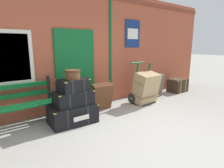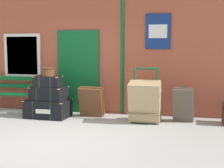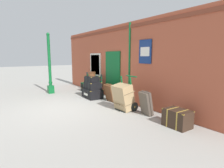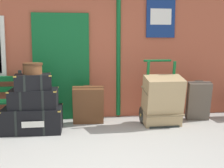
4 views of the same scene
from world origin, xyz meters
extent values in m
plane|color=#A3A099|center=(0.00, 0.00, 0.00)|extent=(60.00, 60.00, 0.00)
cube|color=#AD5138|center=(0.00, 2.60, 1.60)|extent=(10.40, 0.30, 3.20)
cube|color=brown|center=(0.00, 2.44, 3.02)|extent=(10.40, 0.03, 0.12)
cube|color=#0F5B28|center=(-0.39, 2.43, 1.05)|extent=(1.10, 0.05, 2.10)
cube|color=#093718|center=(-0.39, 2.41, 1.05)|extent=(0.06, 0.02, 2.10)
cube|color=silver|center=(-1.95, 2.43, 1.45)|extent=(1.04, 0.06, 1.16)
cube|color=silver|center=(-1.95, 2.41, 1.45)|extent=(0.88, 0.02, 1.00)
cylinder|color=#0F5B28|center=(0.76, 2.45, 1.60)|extent=(0.09, 0.09, 3.14)
cube|color=navy|center=(1.63, 2.43, 2.05)|extent=(0.60, 0.02, 0.84)
cube|color=white|center=(1.63, 2.41, 2.05)|extent=(0.44, 0.01, 0.32)
cube|color=#0F5B28|center=(-3.01, 0.37, 0.20)|extent=(0.28, 0.28, 0.40)
cylinder|color=#0F5B28|center=(-3.01, 0.37, 1.65)|extent=(0.14, 0.14, 2.50)
cylinder|color=#0F5B28|center=(-3.01, 0.37, 0.55)|extent=(0.19, 0.19, 0.08)
sphere|color=#0F5B28|center=(-3.01, 0.37, 2.95)|extent=(0.16, 0.16, 0.16)
cube|color=#0F5B28|center=(-1.93, 1.96, 0.45)|extent=(1.60, 0.09, 0.04)
cube|color=#0F5B28|center=(-1.93, 2.10, 0.45)|extent=(1.60, 0.09, 0.04)
cube|color=#0F5B28|center=(-1.93, 2.24, 0.45)|extent=(1.60, 0.09, 0.04)
cube|color=#0F5B28|center=(-1.93, 2.30, 0.65)|extent=(1.60, 0.05, 0.10)
cube|color=#0F5B28|center=(-1.93, 2.30, 0.85)|extent=(1.60, 0.05, 0.10)
cube|color=black|center=(-2.69, 2.10, 0.23)|extent=(0.06, 0.40, 0.45)
cube|color=black|center=(-2.69, 2.30, 0.73)|extent=(0.06, 0.06, 0.56)
cube|color=black|center=(-1.17, 2.10, 0.23)|extent=(0.06, 0.40, 0.45)
cube|color=black|center=(-1.17, 2.30, 0.73)|extent=(0.06, 0.06, 0.56)
cube|color=black|center=(-0.89, 1.65, 0.21)|extent=(1.04, 0.70, 0.42)
cube|color=black|center=(-1.12, 1.66, 0.21)|extent=(0.07, 0.65, 0.43)
cube|color=black|center=(-0.67, 1.63, 0.21)|extent=(0.07, 0.65, 0.43)
cube|color=#B79338|center=(-1.39, 1.37, 0.41)|extent=(0.05, 0.05, 0.02)
cube|color=#B79338|center=(-0.43, 1.32, 0.41)|extent=(0.05, 0.05, 0.02)
cube|color=#B79338|center=(-1.36, 1.97, 0.41)|extent=(0.05, 0.05, 0.02)
cube|color=#B79338|center=(-0.40, 1.92, 0.41)|extent=(0.05, 0.05, 0.02)
cube|color=silver|center=(-0.86, 1.29, 0.21)|extent=(0.36, 0.01, 0.10)
cube|color=black|center=(-0.86, 1.64, 0.58)|extent=(0.83, 0.58, 0.32)
cube|color=black|center=(-1.04, 1.65, 0.58)|extent=(0.07, 0.55, 0.33)
cube|color=black|center=(-0.68, 1.63, 0.58)|extent=(0.07, 0.55, 0.33)
cube|color=#B79338|center=(-1.26, 1.41, 0.73)|extent=(0.05, 0.05, 0.02)
cube|color=#B79338|center=(-0.50, 1.37, 0.73)|extent=(0.05, 0.05, 0.02)
cube|color=#B79338|center=(-1.23, 1.91, 0.73)|extent=(0.05, 0.05, 0.02)
cube|color=#B79338|center=(-0.47, 1.87, 0.73)|extent=(0.05, 0.05, 0.02)
cube|color=black|center=(-0.86, 1.61, 0.87)|extent=(0.63, 0.49, 0.26)
cube|color=black|center=(-1.00, 1.60, 0.87)|extent=(0.07, 0.45, 0.27)
cube|color=black|center=(-0.73, 1.62, 0.87)|extent=(0.07, 0.45, 0.27)
cube|color=#B79338|center=(-1.13, 1.39, 0.99)|extent=(0.05, 0.05, 0.02)
cube|color=#B79338|center=(-0.57, 1.43, 0.99)|extent=(0.05, 0.05, 0.02)
cube|color=#B79338|center=(-1.16, 1.79, 0.99)|extent=(0.05, 0.05, 0.02)
cube|color=#B79338|center=(-0.60, 1.83, 0.99)|extent=(0.05, 0.05, 0.02)
cylinder|color=brown|center=(-0.87, 1.62, 1.10)|extent=(0.32, 0.32, 0.19)
cylinder|color=#432715|center=(-0.86, 1.62, 1.17)|extent=(0.33, 0.33, 0.04)
cube|color=black|center=(1.43, 1.59, 0.01)|extent=(0.56, 0.28, 0.03)
cube|color=#0F5B28|center=(1.18, 1.79, 0.60)|extent=(0.04, 0.22, 1.19)
cube|color=#0F5B28|center=(1.68, 1.79, 0.60)|extent=(0.04, 0.22, 1.19)
cylinder|color=#0F5B28|center=(1.43, 1.97, 1.19)|extent=(0.54, 0.04, 0.04)
cylinder|color=black|center=(1.11, 1.85, 0.16)|extent=(0.04, 0.32, 0.32)
cylinder|color=#B79338|center=(1.11, 1.85, 0.16)|extent=(0.07, 0.06, 0.06)
cylinder|color=black|center=(1.75, 1.85, 0.16)|extent=(0.04, 0.32, 0.32)
cylinder|color=#B79338|center=(1.75, 1.85, 0.16)|extent=(0.07, 0.06, 0.06)
cube|color=tan|center=(1.43, 1.61, 0.48)|extent=(0.68, 0.61, 0.95)
cube|color=olive|center=(1.43, 1.61, 0.28)|extent=(0.70, 0.46, 0.12)
cube|color=olive|center=(1.43, 1.61, 0.67)|extent=(0.70, 0.46, 0.12)
cube|color=brown|center=(0.10, 1.95, 0.36)|extent=(0.60, 0.39, 0.73)
cylinder|color=#3A2112|center=(0.10, 1.98, 0.73)|extent=(0.16, 0.04, 0.03)
cube|color=#351E10|center=(0.10, 1.95, 0.36)|extent=(0.60, 0.23, 0.70)
cube|color=#51473D|center=(2.27, 1.89, 0.39)|extent=(0.48, 0.39, 0.78)
cylinder|color=#302A24|center=(2.27, 1.92, 0.78)|extent=(0.16, 0.05, 0.03)
cube|color=#2C2721|center=(2.27, 1.89, 0.39)|extent=(0.47, 0.24, 0.76)
cube|color=#332319|center=(3.46, 1.88, 0.24)|extent=(0.69, 0.49, 0.48)
cube|color=#B79338|center=(3.31, 1.89, 0.24)|extent=(0.04, 0.49, 0.49)
cube|color=#B79338|center=(3.61, 1.88, 0.24)|extent=(0.04, 0.49, 0.49)
cube|color=#B79338|center=(3.14, 1.67, 0.47)|extent=(0.05, 0.05, 0.02)
cube|color=#B79338|center=(3.78, 1.66, 0.47)|extent=(0.05, 0.05, 0.02)
cube|color=#B79338|center=(3.14, 2.11, 0.47)|extent=(0.05, 0.05, 0.02)
cube|color=#B79338|center=(3.78, 2.10, 0.47)|extent=(0.05, 0.05, 0.02)
camera|label=1|loc=(-2.59, -2.03, 1.72)|focal=30.01mm
camera|label=2|loc=(2.31, -5.32, 1.68)|focal=51.10mm
camera|label=3|loc=(6.32, -2.22, 1.90)|focal=29.09mm
camera|label=4|loc=(-0.35, -3.72, 1.55)|focal=49.41mm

